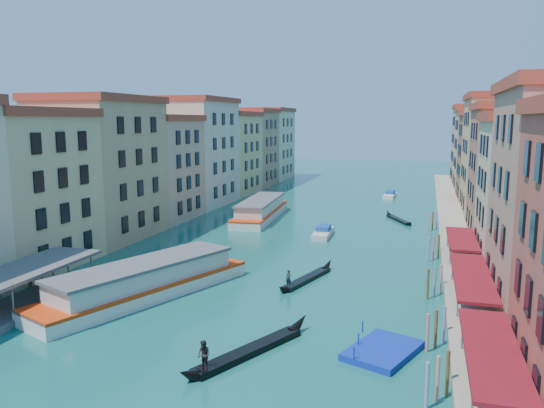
{
  "coord_description": "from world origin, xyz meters",
  "views": [
    {
      "loc": [
        17.98,
        -24.92,
        16.64
      ],
      "look_at": [
        -2.07,
        43.2,
        5.36
      ],
      "focal_mm": 35.0,
      "sensor_mm": 36.0,
      "label": 1
    }
  ],
  "objects": [
    {
      "name": "mooring_poles_right",
      "position": [
        19.1,
        28.8,
        1.3
      ],
      "size": [
        1.44,
        54.24,
        3.2
      ],
      "color": "#4F361B",
      "rests_on": "ground"
    },
    {
      "name": "ground",
      "position": [
        0.0,
        0.0,
        0.0
      ],
      "size": [
        400.0,
        400.0,
        0.0
      ],
      "primitive_type": "plane",
      "color": "#145850",
      "rests_on": "ground"
    },
    {
      "name": "gondola_far",
      "position": [
        13.63,
        64.59,
        0.31
      ],
      "size": [
        5.42,
        9.9,
        1.51
      ],
      "rotation": [
        0.0,
        0.0,
        0.46
      ],
      "color": "black",
      "rests_on": "ground"
    },
    {
      "name": "quay",
      "position": [
        22.0,
        65.0,
        0.5
      ],
      "size": [
        4.0,
        140.0,
        1.0
      ],
      "primitive_type": "cube",
      "color": "gray",
      "rests_on": "ground"
    },
    {
      "name": "right_bank_palazzos",
      "position": [
        30.0,
        65.0,
        9.75
      ],
      "size": [
        12.8,
        128.4,
        21.0
      ],
      "color": "#AC4435",
      "rests_on": "ground"
    },
    {
      "name": "vaporetto_stop",
      "position": [
        -16.0,
        12.0,
        1.44
      ],
      "size": [
        5.4,
        16.4,
        3.65
      ],
      "color": "#5B5A5D",
      "rests_on": "ground"
    },
    {
      "name": "gondola_fore",
      "position": [
        6.38,
        27.38,
        0.39
      ],
      "size": [
        4.1,
        11.36,
        2.31
      ],
      "rotation": [
        0.0,
        0.0,
        -0.28
      ],
      "color": "black",
      "rests_on": "ground"
    },
    {
      "name": "blue_dock",
      "position": [
        15.5,
        11.82,
        0.25
      ],
      "size": [
        5.84,
        6.96,
        0.49
      ],
      "rotation": [
        0.0,
        0.0,
        -0.38
      ],
      "color": "#0F2BA8",
      "rests_on": "ground"
    },
    {
      "name": "vaporetto_near",
      "position": [
        -7.22,
        18.11,
        1.53
      ],
      "size": [
        13.29,
        23.18,
        3.4
      ],
      "rotation": [
        0.0,
        0.0,
        -0.38
      ],
      "color": "silver",
      "rests_on": "ground"
    },
    {
      "name": "motorboat_mid",
      "position": [
        3.89,
        49.22,
        0.58
      ],
      "size": [
        2.46,
        7.23,
        1.48
      ],
      "rotation": [
        0.0,
        0.0,
        0.03
      ],
      "color": "silver",
      "rests_on": "ground"
    },
    {
      "name": "motorboat_far",
      "position": [
        10.45,
        91.83,
        0.54
      ],
      "size": [
        2.6,
        6.82,
        1.38
      ],
      "rotation": [
        0.0,
        0.0,
        -0.08
      ],
      "color": "white",
      "rests_on": "ground"
    },
    {
      "name": "vaporetto_far",
      "position": [
        -9.07,
        60.14,
        1.5
      ],
      "size": [
        6.9,
        22.77,
        3.34
      ],
      "rotation": [
        0.0,
        0.0,
        0.08
      ],
      "color": "silver",
      "rests_on": "ground"
    },
    {
      "name": "gondola_right",
      "position": [
        6.18,
        8.78,
        0.51
      ],
      "size": [
        6.69,
        12.35,
        2.65
      ],
      "rotation": [
        0.0,
        0.0,
        -0.45
      ],
      "color": "black",
      "rests_on": "ground"
    },
    {
      "name": "restaurant_awnings",
      "position": [
        22.19,
        23.0,
        2.99
      ],
      "size": [
        3.2,
        44.55,
        3.12
      ],
      "color": "maroon",
      "rests_on": "ground"
    },
    {
      "name": "left_bank_palazzos",
      "position": [
        -26.0,
        64.68,
        9.71
      ],
      "size": [
        12.8,
        128.4,
        21.0
      ],
      "color": "beige",
      "rests_on": "ground"
    }
  ]
}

